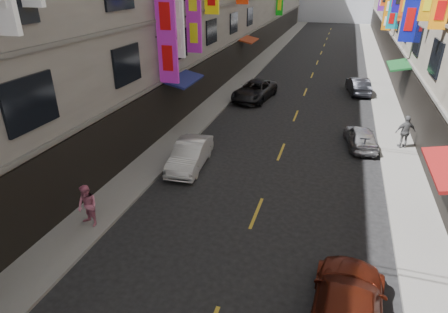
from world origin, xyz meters
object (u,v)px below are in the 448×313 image
Objects in this scene: car_left_far at (255,91)px; pedestrian_rfar at (405,132)px; car_left_mid at (190,155)px; car_right_near at (347,310)px; pedestrian_lfar at (88,206)px; scooter_far_right at (361,145)px; car_right_far at (358,85)px; car_right_mid at (361,137)px.

pedestrian_rfar reaches higher than car_left_far.
car_left_mid is 11.50m from pedestrian_rfar.
pedestrian_rfar reaches higher than car_left_mid.
car_left_far is at bearing 82.87° from car_left_mid.
pedestrian_rfar is at bearing -99.06° from car_right_near.
car_right_near is at bearing -62.32° from car_left_far.
car_left_far is 3.00× the size of pedestrian_lfar.
scooter_far_right is 11.73m from car_right_far.
car_left_mid is (-8.03, -4.15, 0.21)m from scooter_far_right.
car_left_far reaches higher than scooter_far_right.
car_left_mid is 0.80× the size of car_left_far.
pedestrian_rfar is at bearing 179.34° from car_right_mid.
pedestrian_rfar is (2.78, 12.87, 0.34)m from car_right_near.
pedestrian_rfar reaches higher than car_right_far.
car_right_near reaches higher than car_right_mid.
car_left_mid is 17.78m from car_right_far.
car_left_far is at bearing -52.11° from car_right_mid.
scooter_far_right is at bearing 62.75° from pedestrian_lfar.
pedestrian_lfar is (-9.12, 1.84, 0.27)m from car_right_near.
car_right_near is at bearing 59.07° from pedestrian_rfar.
car_left_far is 11.72m from pedestrian_rfar.
car_left_far is at bearing -52.70° from pedestrian_rfar.
car_left_far is (-7.55, 7.70, 0.24)m from scooter_far_right.
pedestrian_lfar is (-9.73, -9.87, 0.50)m from scooter_far_right.
car_left_far reaches higher than car_left_mid.
car_right_near is 23.45m from car_right_far.
car_left_far is 2.75× the size of pedestrian_rfar.
pedestrian_lfar is 16.22m from pedestrian_rfar.
car_left_far is 8.53m from car_right_far.
car_right_mid is 2.11× the size of pedestrian_lfar.
pedestrian_rfar is at bearing 92.15° from car_right_far.
car_right_far is at bearing 36.21° from car_left_far.
car_left_mid is 5.98m from pedestrian_lfar.
car_left_mid is at bearing 19.87° from scooter_far_right.
scooter_far_right is at bearing -89.85° from car_right_near.
car_right_far is at bearing -88.27° from car_right_near.
pedestrian_lfar reaches higher than car_left_mid.
car_left_mid is at bearing 53.64° from car_right_far.
car_right_near is 2.83× the size of pedestrian_lfar.
car_right_far is (0.58, 23.44, -0.04)m from car_right_near.
car_right_far is (0.00, 10.92, 0.05)m from car_right_mid.
car_right_mid is (-0.03, 0.80, 0.15)m from scooter_far_right.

